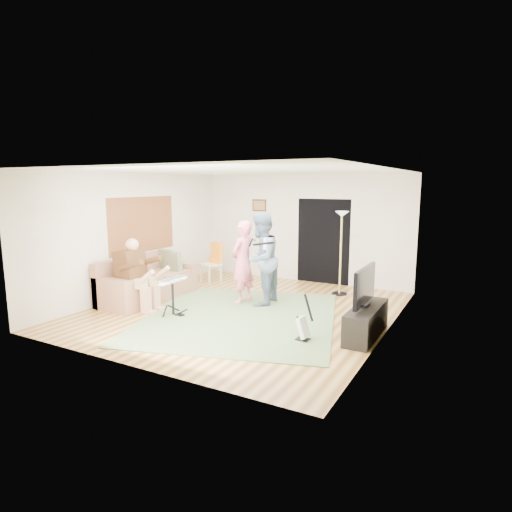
{
  "coord_description": "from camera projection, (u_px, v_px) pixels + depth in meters",
  "views": [
    {
      "loc": [
        4.13,
        -7.01,
        2.45
      ],
      "look_at": [
        0.13,
        0.3,
        1.05
      ],
      "focal_mm": 30.0,
      "sensor_mm": 36.0,
      "label": 1
    }
  ],
  "objects": [
    {
      "name": "torchiere_lamp",
      "position": [
        341.0,
        238.0,
        9.43
      ],
      "size": [
        0.33,
        0.33,
        1.87
      ],
      "color": "black",
      "rests_on": "floor"
    },
    {
      "name": "microphone",
      "position": [
        251.0,
        242.0,
        8.7
      ],
      "size": [
        0.06,
        0.06,
        0.24
      ],
      "primitive_type": null,
      "color": "black",
      "rests_on": "singer"
    },
    {
      "name": "drummer",
      "position": [
        138.0,
        282.0,
        8.43
      ],
      "size": [
        0.92,
        0.51,
        1.41
      ],
      "color": "#4E2D16",
      "rests_on": "sofa"
    },
    {
      "name": "floor",
      "position": [
        243.0,
        310.0,
        8.43
      ],
      "size": [
        6.0,
        6.0,
        0.0
      ],
      "primitive_type": "plane",
      "color": "brown",
      "rests_on": "ground"
    },
    {
      "name": "sofa",
      "position": [
        145.0,
        285.0,
        9.24
      ],
      "size": [
        0.93,
        2.26,
        0.91
      ],
      "color": "#9B6A4D",
      "rests_on": "floor"
    },
    {
      "name": "area_rug",
      "position": [
        240.0,
        317.0,
        7.98
      ],
      "size": [
        4.43,
        4.73,
        0.02
      ],
      "primitive_type": "cube",
      "rotation": [
        0.0,
        0.0,
        0.3
      ],
      "color": "#557044",
      "rests_on": "floor"
    },
    {
      "name": "guitar_held",
      "position": [
        270.0,
        243.0,
        8.52
      ],
      "size": [
        0.33,
        0.6,
        0.26
      ],
      "primitive_type": null,
      "rotation": [
        0.0,
        0.0,
        -0.36
      ],
      "color": "white",
      "rests_on": "guitarist"
    },
    {
      "name": "guitar_spare",
      "position": [
        304.0,
        327.0,
        6.75
      ],
      "size": [
        0.28,
        0.25,
        0.77
      ],
      "color": "black",
      "rests_on": "floor"
    },
    {
      "name": "ceiling",
      "position": [
        242.0,
        171.0,
        7.98
      ],
      "size": [
        6.0,
        6.0,
        0.0
      ],
      "primitive_type": "plane",
      "rotation": [
        3.14,
        0.0,
        0.0
      ],
      "color": "white",
      "rests_on": "walls"
    },
    {
      "name": "picture_frame",
      "position": [
        259.0,
        205.0,
        11.29
      ],
      "size": [
        0.42,
        0.03,
        0.32
      ],
      "primitive_type": "cube",
      "color": "#3F2314",
      "rests_on": "walls"
    },
    {
      "name": "walls",
      "position": [
        243.0,
        242.0,
        8.2
      ],
      "size": [
        5.5,
        6.0,
        2.7
      ],
      "primitive_type": null,
      "color": "silver",
      "rests_on": "floor"
    },
    {
      "name": "television",
      "position": [
        365.0,
        285.0,
        6.86
      ],
      "size": [
        0.06,
        1.1,
        0.6
      ],
      "primitive_type": "cube",
      "color": "black",
      "rests_on": "tv_cabinet"
    },
    {
      "name": "guitarist",
      "position": [
        261.0,
        259.0,
        8.67
      ],
      "size": [
        0.8,
        0.99,
        1.9
      ],
      "primitive_type": "imported",
      "rotation": [
        0.0,
        0.0,
        -1.48
      ],
      "color": "slate",
      "rests_on": "floor"
    },
    {
      "name": "tv_cabinet",
      "position": [
        366.0,
        322.0,
        6.93
      ],
      "size": [
        0.4,
        1.4,
        0.5
      ],
      "primitive_type": "cube",
      "color": "black",
      "rests_on": "floor"
    },
    {
      "name": "singer",
      "position": [
        243.0,
        262.0,
        8.87
      ],
      "size": [
        0.47,
        0.66,
        1.72
      ],
      "primitive_type": "imported",
      "rotation": [
        0.0,
        0.0,
        -1.66
      ],
      "color": "#F46A81",
      "rests_on": "floor"
    },
    {
      "name": "drum_kit",
      "position": [
        173.0,
        299.0,
        8.06
      ],
      "size": [
        0.4,
        0.71,
        0.73
      ],
      "color": "black",
      "rests_on": "floor"
    },
    {
      "name": "doorway",
      "position": [
        323.0,
        242.0,
        10.58
      ],
      "size": [
        2.1,
        0.0,
        2.1
      ],
      "primitive_type": "plane",
      "rotation": [
        1.57,
        0.0,
        0.0
      ],
      "color": "black",
      "rests_on": "walls"
    },
    {
      "name": "window_blinds",
      "position": [
        143.0,
        225.0,
        9.64
      ],
      "size": [
        0.0,
        2.05,
        2.05
      ],
      "primitive_type": "plane",
      "rotation": [
        1.57,
        0.0,
        1.57
      ],
      "color": "#94552D",
      "rests_on": "walls"
    },
    {
      "name": "dining_chair",
      "position": [
        212.0,
        268.0,
        10.8
      ],
      "size": [
        0.54,
        0.57,
        1.0
      ],
      "rotation": [
        0.0,
        0.0,
        -0.33
      ],
      "color": "beige",
      "rests_on": "floor"
    }
  ]
}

